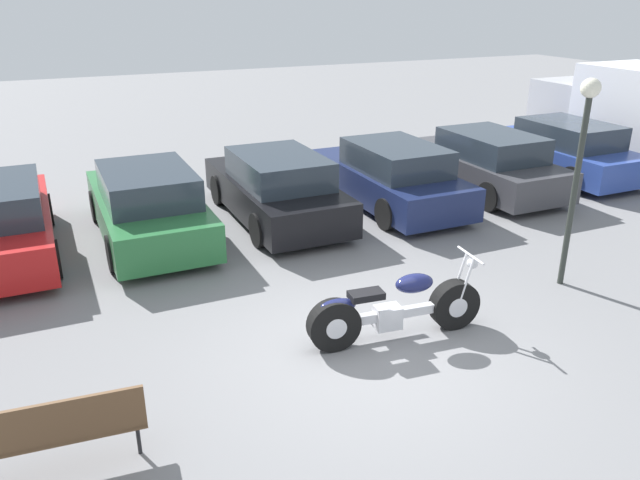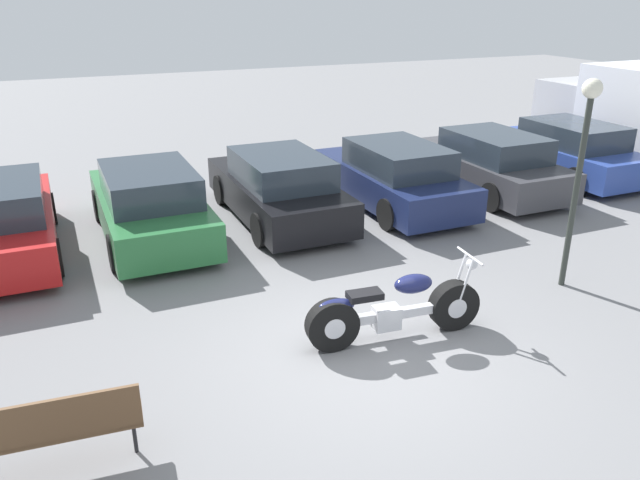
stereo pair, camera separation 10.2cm
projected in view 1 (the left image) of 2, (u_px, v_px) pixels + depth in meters
ground_plane at (369, 354)px, 7.84m from camera, size 60.00×60.00×0.00m
motorcycle at (394, 310)px, 8.05m from camera, size 2.41×0.69×1.05m
parked_car_green at (148, 205)px, 11.28m from camera, size 1.78×4.23×1.35m
parked_car_black at (276, 188)px, 12.26m from camera, size 1.78×4.23×1.35m
parked_car_navy at (390, 176)px, 13.05m from camera, size 1.78×4.23×1.35m
parked_car_dark_grey at (484, 163)px, 14.05m from camera, size 1.78×4.23×1.35m
parked_car_blue at (561, 150)px, 15.19m from camera, size 1.78×4.23×1.35m
park_bench at (46, 430)px, 5.64m from camera, size 1.79×0.55×0.89m
lamp_post at (582, 145)px, 8.92m from camera, size 0.28×0.28×3.13m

